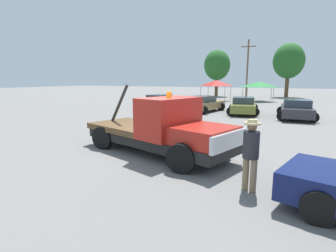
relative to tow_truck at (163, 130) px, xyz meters
name	(u,v)px	position (x,y,z in m)	size (l,w,h in m)	color
ground_plane	(156,153)	(-0.35, 0.10, -0.91)	(160.00, 160.00, 0.00)	slate
tow_truck	(163,130)	(0.00, 0.00, 0.00)	(6.41, 3.66, 2.51)	black
person_near_truck	(251,149)	(3.33, -1.85, 0.14)	(0.39, 0.39, 1.77)	#847051
parked_car_maroon	(161,102)	(-6.97, 12.94, -0.26)	(2.75, 4.95, 1.34)	maroon
parked_car_tan	(203,104)	(-2.87, 12.83, -0.26)	(2.93, 5.01, 1.34)	tan
parked_car_olive	(243,106)	(0.40, 13.02, -0.26)	(2.88, 5.05, 1.34)	olive
parked_car_charcoal	(296,109)	(4.20, 11.89, -0.26)	(2.70, 4.57, 1.34)	#2D2D33
canopy_tent_red	(216,83)	(-5.19, 24.66, 1.32)	(3.13, 3.13, 2.59)	#9E9EA3
canopy_tent_green	(259,84)	(-0.19, 25.97, 1.19)	(3.31, 3.31, 2.44)	#9E9EA3
tree_center	(289,61)	(2.56, 35.95, 4.47)	(4.49, 4.49, 8.02)	brown
tree_right	(217,65)	(-7.66, 33.36, 3.99)	(4.08, 4.08, 7.29)	brown
traffic_cone	(176,126)	(-1.42, 4.29, -0.65)	(0.40, 0.40, 0.55)	black
utility_pole	(247,67)	(-3.10, 34.15, 3.67)	(2.20, 0.24, 8.64)	brown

